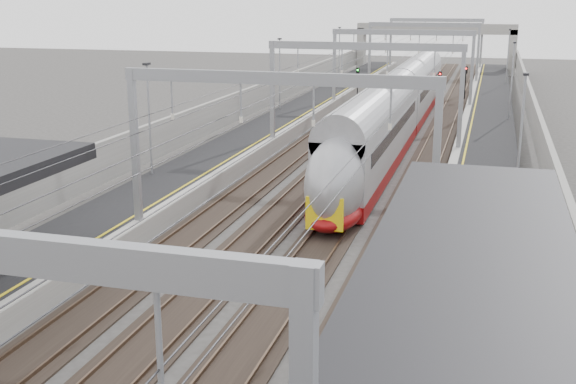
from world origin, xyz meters
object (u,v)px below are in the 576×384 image
Objects in this scene: signal_green at (358,78)px; overbridge at (436,35)px; bench at (503,374)px; train at (395,116)px.

overbridge is at bearing 80.67° from signal_green.
bench is 58.63m from signal_green.
train is at bearing 101.79° from bench.
signal_green is at bearing 103.90° from bench.
overbridge is 12.55× the size of bench.
bench is at bearing -78.21° from train.
signal_green is (-6.70, 21.54, 0.34)m from train.
overbridge is at bearing 95.73° from bench.
signal_green is at bearing -99.33° from overbridge.
overbridge is 6.33× the size of signal_green.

